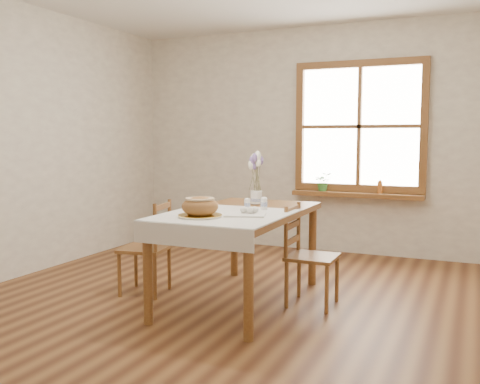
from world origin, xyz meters
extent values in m
plane|color=brown|center=(0.00, 0.00, 0.00)|extent=(5.00, 5.00, 0.00)
cube|color=#EEE6CF|center=(0.00, 2.50, 1.30)|extent=(4.50, 0.10, 2.60)
cube|color=#EEE6CF|center=(-2.25, 0.00, 1.30)|extent=(0.10, 5.00, 2.60)
cube|color=brown|center=(0.50, 2.46, 2.14)|extent=(1.46, 0.08, 0.08)
cube|color=brown|center=(0.50, 2.46, 0.76)|extent=(1.46, 0.08, 0.08)
cube|color=brown|center=(-0.19, 2.46, 1.45)|extent=(0.08, 0.08, 1.30)
cube|color=brown|center=(1.19, 2.46, 1.45)|extent=(0.08, 0.08, 1.30)
cube|color=brown|center=(0.50, 2.46, 1.45)|extent=(0.04, 0.06, 1.30)
cube|color=brown|center=(0.50, 2.46, 1.45)|extent=(1.30, 0.06, 0.04)
cube|color=white|center=(0.50, 2.49, 1.45)|extent=(1.30, 0.01, 1.30)
cube|color=brown|center=(0.50, 2.40, 0.69)|extent=(1.46, 0.20, 0.05)
cube|color=brown|center=(0.00, 0.30, 0.72)|extent=(0.90, 1.60, 0.05)
cylinder|color=brown|center=(-0.39, -0.44, 0.35)|extent=(0.07, 0.07, 0.70)
cylinder|color=brown|center=(0.39, -0.44, 0.35)|extent=(0.07, 0.07, 0.70)
cylinder|color=brown|center=(-0.39, 1.04, 0.35)|extent=(0.07, 0.07, 0.70)
cylinder|color=brown|center=(0.39, 1.04, 0.35)|extent=(0.07, 0.07, 0.70)
cube|color=silver|center=(0.00, 0.00, 0.76)|extent=(0.91, 0.99, 0.01)
cylinder|color=white|center=(-0.10, -0.19, 0.77)|extent=(0.34, 0.34, 0.02)
ellipsoid|color=brown|center=(-0.10, -0.19, 0.85)|extent=(0.27, 0.27, 0.15)
cube|color=silver|center=(0.17, 0.02, 0.77)|extent=(0.36, 0.33, 0.01)
cylinder|color=white|center=(0.06, 0.30, 0.81)|extent=(0.05, 0.05, 0.10)
cylinder|color=white|center=(0.18, 0.36, 0.81)|extent=(0.06, 0.06, 0.10)
cylinder|color=white|center=(-0.02, 0.70, 0.81)|extent=(0.11, 0.11, 0.11)
imported|color=#387E32|center=(0.11, 2.40, 0.80)|extent=(0.26, 0.27, 0.17)
cylinder|color=#B15D20|center=(0.75, 2.40, 0.79)|extent=(0.06, 0.06, 0.15)
camera|label=1|loc=(1.72, -3.57, 1.35)|focal=40.00mm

